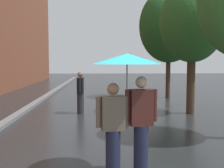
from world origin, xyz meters
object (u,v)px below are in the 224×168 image
(street_tree_1, at_px, (192,23))
(street_tree_2, at_px, (169,26))
(pedestrian_walking_midground, at_px, (80,92))
(couple_under_umbrella, at_px, (127,92))

(street_tree_1, relative_size, street_tree_2, 0.86)
(pedestrian_walking_midground, bearing_deg, couple_under_umbrella, -78.01)
(couple_under_umbrella, bearing_deg, street_tree_1, 62.72)
(street_tree_1, xyz_separation_m, couple_under_umbrella, (-2.91, -5.64, -1.94))
(street_tree_2, xyz_separation_m, couple_under_umbrella, (-3.11, -10.17, -2.35))
(couple_under_umbrella, height_order, pedestrian_walking_midground, couple_under_umbrella)
(street_tree_2, bearing_deg, street_tree_1, -92.54)
(street_tree_2, bearing_deg, couple_under_umbrella, -107.02)
(street_tree_2, distance_m, pedestrian_walking_midground, 6.85)
(street_tree_2, distance_m, couple_under_umbrella, 10.89)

